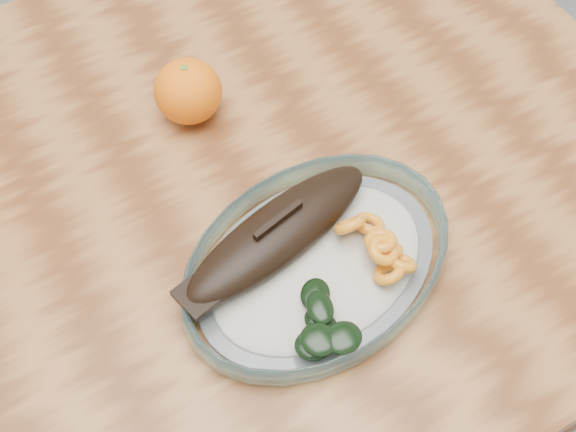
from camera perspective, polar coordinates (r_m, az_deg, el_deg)
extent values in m
plane|color=slate|center=(1.47, -5.95, -15.97)|extent=(3.00, 3.00, 0.00)
cube|color=#5E3116|center=(0.81, -10.46, -0.35)|extent=(1.20, 0.80, 0.04)
cylinder|color=brown|center=(1.45, 6.13, 10.45)|extent=(0.06, 0.06, 0.71)
ellipsoid|color=white|center=(0.73, 2.35, -4.00)|extent=(0.59, 0.47, 0.01)
torus|color=#88C7D2|center=(0.72, 2.37, -3.62)|extent=(0.61, 0.61, 0.03)
ellipsoid|color=white|center=(0.72, 2.40, -3.30)|extent=(0.53, 0.41, 0.02)
ellipsoid|color=black|center=(0.71, -0.78, -0.65)|extent=(0.24, 0.12, 0.04)
ellipsoid|color=black|center=(0.71, -0.78, -0.95)|extent=(0.20, 0.10, 0.02)
cube|color=black|center=(0.68, -7.07, -5.46)|extent=(0.05, 0.05, 0.01)
cube|color=black|center=(0.69, -0.80, 0.14)|extent=(0.06, 0.02, 0.02)
torus|color=#C2610E|center=(0.71, 7.95, -2.00)|extent=(0.05, 0.05, 0.03)
torus|color=#C2610E|center=(0.71, 8.00, -2.26)|extent=(0.03, 0.04, 0.04)
torus|color=#C2610E|center=(0.71, 9.13, -3.03)|extent=(0.04, 0.04, 0.03)
torus|color=#C2610E|center=(0.73, 6.60, 0.04)|extent=(0.04, 0.04, 0.03)
torus|color=#C2610E|center=(0.70, 8.13, -3.83)|extent=(0.04, 0.04, 0.03)
torus|color=#C2610E|center=(0.70, 7.46, -1.29)|extent=(0.05, 0.05, 0.02)
torus|color=#C2610E|center=(0.70, 7.68, -2.05)|extent=(0.05, 0.04, 0.03)
torus|color=#C2610E|center=(0.71, 4.95, -0.04)|extent=(0.04, 0.03, 0.04)
ellipsoid|color=black|center=(0.67, 2.69, -7.86)|extent=(0.04, 0.04, 0.01)
ellipsoid|color=black|center=(0.66, 2.09, -9.59)|extent=(0.04, 0.04, 0.01)
ellipsoid|color=black|center=(0.68, 2.21, -5.60)|extent=(0.04, 0.05, 0.01)
ellipsoid|color=black|center=(0.67, 2.84, -8.43)|extent=(0.04, 0.04, 0.01)
ellipsoid|color=black|center=(0.67, 2.60, -6.63)|extent=(0.03, 0.04, 0.01)
ellipsoid|color=black|center=(0.65, 2.53, -9.16)|extent=(0.05, 0.05, 0.01)
ellipsoid|color=black|center=(0.66, 4.47, -9.00)|extent=(0.04, 0.03, 0.01)
sphere|color=orange|center=(0.84, -7.91, 9.73)|extent=(0.08, 0.08, 0.08)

